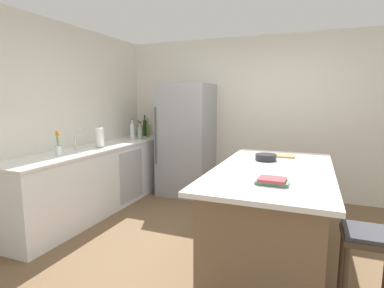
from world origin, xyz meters
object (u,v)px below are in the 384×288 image
Objects in this scene: gin_bottle at (140,132)px; refrigerator at (186,140)px; sink_faucet at (76,139)px; vinegar_bottle at (139,131)px; wine_bottle at (145,128)px; paper_towel_roll at (100,138)px; mixing_bowl at (266,157)px; kitchen_island at (272,213)px; cutting_board at (281,156)px; whiskey_bottle at (140,131)px; soda_bottle at (132,131)px; flower_vase at (58,148)px; olive_oil_bottle at (148,130)px; cookbook_stack at (272,181)px; bar_stool at (369,248)px.

refrigerator is at bearing 15.12° from gin_bottle.
vinegar_bottle is at bearing 87.63° from sink_faucet.
wine_bottle is (0.01, 1.74, -0.01)m from sink_faucet.
paper_towel_roll reaches higher than mixing_bowl.
kitchen_island is 2.55m from paper_towel_roll.
wine_bottle is 0.31m from vinegar_bottle.
kitchen_island is at bearing -71.22° from mixing_bowl.
refrigerator reaches higher than cutting_board.
whiskey_bottle is 0.86× the size of cutting_board.
kitchen_island is 7.60× the size of whiskey_bottle.
cutting_board is (1.63, -0.97, 0.01)m from refrigerator.
soda_bottle is at bearing 93.06° from paper_towel_roll.
sink_faucet is 0.88× the size of soda_bottle.
olive_oil_bottle reaches higher than flower_vase.
refrigerator is 1.46m from paper_towel_roll.
cutting_board is at bearing -17.67° from gin_bottle.
refrigerator is 7.17× the size of cookbook_stack.
gin_bottle is 1.11× the size of cookbook_stack.
cookbook_stack is at bearing -14.71° from sink_faucet.
sink_faucet is (-2.54, 0.10, 0.61)m from kitchen_island.
cookbook_stack reaches higher than kitchen_island.
cookbook_stack is at bearing -43.27° from olive_oil_bottle.
olive_oil_bottle reaches higher than whiskey_bottle.
cutting_board is (0.13, 0.31, -0.03)m from mixing_bowl.
vinegar_bottle is 0.19m from soda_bottle.
refrigerator reaches higher than mixing_bowl.
bar_stool is 2.00× the size of soda_bottle.
wine_bottle is at bearing 99.35° from vinegar_bottle.
paper_towel_roll is 1.01× the size of vinegar_bottle.
wine_bottle is (-0.07, 2.14, 0.05)m from flower_vase.
olive_oil_bottle is 0.21m from vinegar_bottle.
cookbook_stack is 0.80× the size of cutting_board.
refrigerator reaches higher than gin_bottle.
wine_bottle is at bearing 143.84° from kitchen_island.
vinegar_bottle is (-3.23, 2.23, 0.49)m from bar_stool.
vinegar_bottle reaches higher than sink_faucet.
cookbook_stack is at bearing -39.96° from vinegar_bottle.
flower_vase is 2.14m from wine_bottle.
olive_oil_bottle is at bearing 70.05° from vinegar_bottle.
sink_faucet reaches higher than bar_stool.
flower_vase is 1.00× the size of vinegar_bottle.
cutting_board is at bearing 12.88° from sink_faucet.
sink_faucet is 1.25m from soda_bottle.
kitchen_island is 2.61m from sink_faucet.
sink_faucet is 1.29× the size of mixing_bowl.
wine_bottle is (-2.53, 1.85, 0.61)m from kitchen_island.
wine_bottle is at bearing 136.85° from cookbook_stack.
soda_bottle reaches higher than sink_faucet.
sink_faucet is 1.09× the size of whiskey_bottle.
cookbook_stack is (2.52, -0.29, -0.08)m from flower_vase.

